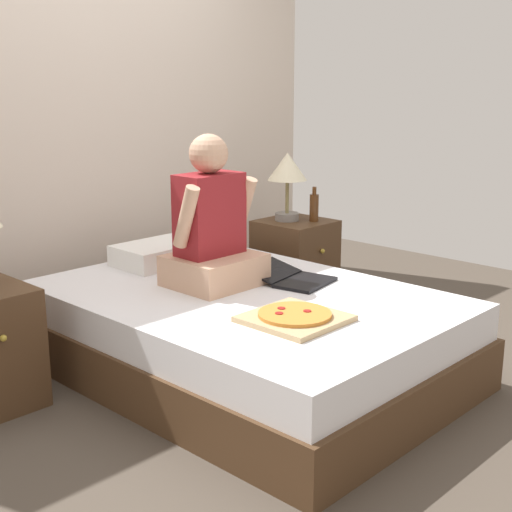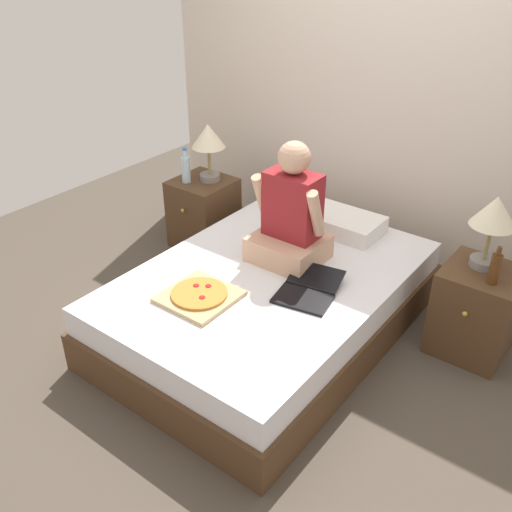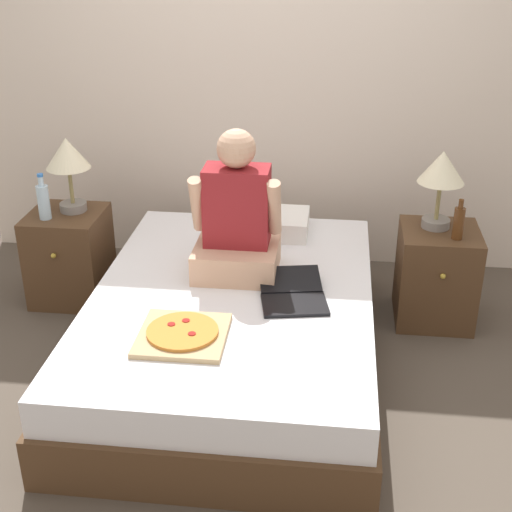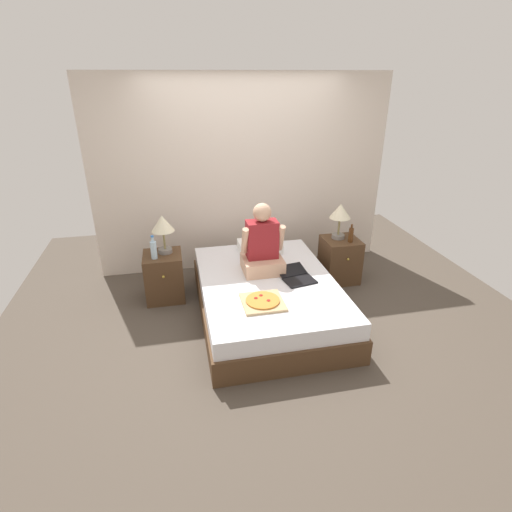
{
  "view_description": "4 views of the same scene",
  "coord_description": "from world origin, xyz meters",
  "px_view_note": "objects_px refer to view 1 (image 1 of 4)",
  "views": [
    {
      "loc": [
        -2.45,
        -2.41,
        1.49
      ],
      "look_at": [
        0.09,
        0.01,
        0.61
      ],
      "focal_mm": 50.0,
      "sensor_mm": 36.0,
      "label": 1
    },
    {
      "loc": [
        1.75,
        -2.43,
        2.33
      ],
      "look_at": [
        0.0,
        -0.14,
        0.63
      ],
      "focal_mm": 40.0,
      "sensor_mm": 36.0,
      "label": 2
    },
    {
      "loc": [
        0.5,
        -3.17,
        2.18
      ],
      "look_at": [
        0.15,
        -0.23,
        0.76
      ],
      "focal_mm": 50.0,
      "sensor_mm": 36.0,
      "label": 3
    },
    {
      "loc": [
        -0.92,
        -3.7,
        2.47
      ],
      "look_at": [
        -0.12,
        0.02,
        0.72
      ],
      "focal_mm": 28.0,
      "sensor_mm": 36.0,
      "label": 4
    }
  ],
  "objects_px": {
    "person_seated": "(212,230)",
    "beer_bottle": "(314,207)",
    "laptop": "(294,278)",
    "nightstand_right": "(295,262)",
    "pizza_box": "(295,317)",
    "bed": "(245,334)",
    "lamp_on_right_nightstand": "(287,171)"
  },
  "relations": [
    {
      "from": "person_seated",
      "to": "pizza_box",
      "type": "distance_m",
      "value": 0.76
    },
    {
      "from": "person_seated",
      "to": "pizza_box",
      "type": "height_order",
      "value": "person_seated"
    },
    {
      "from": "person_seated",
      "to": "laptop",
      "type": "bearing_deg",
      "value": -41.67
    },
    {
      "from": "lamp_on_right_nightstand",
      "to": "person_seated",
      "type": "relative_size",
      "value": 0.58
    },
    {
      "from": "laptop",
      "to": "beer_bottle",
      "type": "bearing_deg",
      "value": 33.43
    },
    {
      "from": "bed",
      "to": "beer_bottle",
      "type": "height_order",
      "value": "beer_bottle"
    },
    {
      "from": "person_seated",
      "to": "pizza_box",
      "type": "xyz_separation_m",
      "value": [
        -0.15,
        -0.7,
        -0.27
      ]
    },
    {
      "from": "beer_bottle",
      "to": "laptop",
      "type": "xyz_separation_m",
      "value": [
        -0.86,
        -0.57,
        -0.2
      ]
    },
    {
      "from": "person_seated",
      "to": "beer_bottle",
      "type": "bearing_deg",
      "value": 13.4
    },
    {
      "from": "lamp_on_right_nightstand",
      "to": "pizza_box",
      "type": "xyz_separation_m",
      "value": [
        -1.24,
        -1.13,
        -0.44
      ]
    },
    {
      "from": "person_seated",
      "to": "laptop",
      "type": "height_order",
      "value": "person_seated"
    },
    {
      "from": "pizza_box",
      "to": "beer_bottle",
      "type": "bearing_deg",
      "value": 36.29
    },
    {
      "from": "nightstand_right",
      "to": "person_seated",
      "type": "distance_m",
      "value": 1.26
    },
    {
      "from": "beer_bottle",
      "to": "lamp_on_right_nightstand",
      "type": "bearing_deg",
      "value": 123.69
    },
    {
      "from": "nightstand_right",
      "to": "beer_bottle",
      "type": "height_order",
      "value": "beer_bottle"
    },
    {
      "from": "laptop",
      "to": "nightstand_right",
      "type": "bearing_deg",
      "value": 40.19
    },
    {
      "from": "beer_bottle",
      "to": "pizza_box",
      "type": "height_order",
      "value": "beer_bottle"
    },
    {
      "from": "lamp_on_right_nightstand",
      "to": "nightstand_right",
      "type": "bearing_deg",
      "value": -59.07
    },
    {
      "from": "person_seated",
      "to": "laptop",
      "type": "distance_m",
      "value": 0.51
    },
    {
      "from": "person_seated",
      "to": "laptop",
      "type": "xyz_separation_m",
      "value": [
        0.32,
        -0.29,
        -0.27
      ]
    },
    {
      "from": "beer_bottle",
      "to": "person_seated",
      "type": "distance_m",
      "value": 1.22
    },
    {
      "from": "beer_bottle",
      "to": "person_seated",
      "type": "xyz_separation_m",
      "value": [
        -1.18,
        -0.28,
        0.06
      ]
    },
    {
      "from": "nightstand_right",
      "to": "person_seated",
      "type": "height_order",
      "value": "person_seated"
    },
    {
      "from": "lamp_on_right_nightstand",
      "to": "beer_bottle",
      "type": "xyz_separation_m",
      "value": [
        0.1,
        -0.15,
        -0.23
      ]
    },
    {
      "from": "bed",
      "to": "beer_bottle",
      "type": "distance_m",
      "value": 1.36
    },
    {
      "from": "bed",
      "to": "person_seated",
      "type": "height_order",
      "value": "person_seated"
    },
    {
      "from": "nightstand_right",
      "to": "pizza_box",
      "type": "relative_size",
      "value": 1.41
    },
    {
      "from": "nightstand_right",
      "to": "beer_bottle",
      "type": "distance_m",
      "value": 0.4
    },
    {
      "from": "lamp_on_right_nightstand",
      "to": "beer_bottle",
      "type": "height_order",
      "value": "lamp_on_right_nightstand"
    },
    {
      "from": "bed",
      "to": "nightstand_right",
      "type": "bearing_deg",
      "value": 29.05
    },
    {
      "from": "bed",
      "to": "pizza_box",
      "type": "xyz_separation_m",
      "value": [
        -0.16,
        -0.47,
        0.24
      ]
    },
    {
      "from": "lamp_on_right_nightstand",
      "to": "pizza_box",
      "type": "height_order",
      "value": "lamp_on_right_nightstand"
    }
  ]
}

